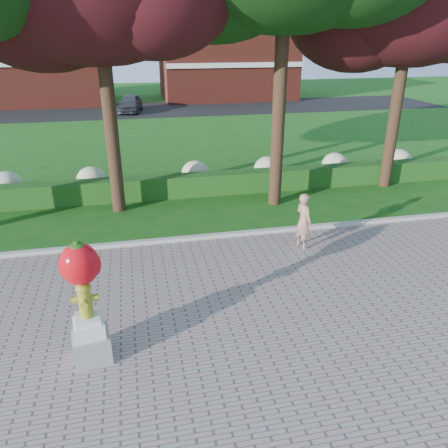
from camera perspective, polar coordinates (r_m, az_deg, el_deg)
name	(u,v)px	position (r m, az deg, el deg)	size (l,w,h in m)	color
ground	(206,295)	(10.39, -2.41, -9.30)	(100.00, 100.00, 0.00)	#175014
walkway	(251,435)	(7.40, 3.54, -25.80)	(40.00, 14.00, 0.04)	gray
curb	(188,239)	(12.95, -4.72, -1.94)	(40.00, 0.18, 0.15)	#ADADA5
lawn_hedge	(173,186)	(16.53, -6.66, 4.93)	(24.00, 0.70, 0.80)	#163F12
hydrangea_row	(185,174)	(17.49, -5.16, 6.56)	(20.10, 1.10, 0.99)	#BEBC91
street	(146,110)	(37.07, -10.17, 14.47)	(50.00, 8.00, 0.02)	black
building_left	(21,61)	(43.52, -24.94, 18.71)	(14.00, 8.00, 7.00)	maroon
building_right	(226,62)	(43.71, 0.30, 20.36)	(12.00, 8.00, 6.40)	maroon
hydrant_sculpture	(85,299)	(8.20, -17.71, -9.34)	(0.75, 0.75, 2.44)	gray
woman	(303,221)	(12.40, 10.34, 0.43)	(0.59, 0.39, 1.61)	#AA7861
parked_car	(130,103)	(36.10, -12.16, 15.17)	(1.58, 3.92, 1.34)	#393A3F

